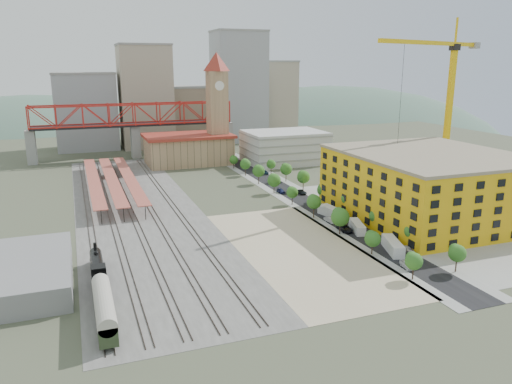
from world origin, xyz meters
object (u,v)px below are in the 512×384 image
object	(u,v)px
locomotive	(98,270)
car_0	(407,265)
clock_tower	(217,98)
tower_crane	(445,86)
coach	(104,309)
site_trailer_b	(357,227)
site_trailer_d	(333,213)
site_trailer_c	(332,212)
construction_building	(429,185)
site_trailer_a	(393,246)

from	to	relation	value
locomotive	car_0	size ratio (longest dim) A/B	4.81
clock_tower	tower_crane	bearing A→B (deg)	-52.16
car_0	tower_crane	bearing A→B (deg)	55.48
coach	site_trailer_b	size ratio (longest dim) A/B	2.01
clock_tower	locomotive	size ratio (longest dim) A/B	2.37
coach	site_trailer_d	distance (m)	77.75
coach	site_trailer_d	world-z (taller)	coach
site_trailer_c	clock_tower	bearing A→B (deg)	80.54
clock_tower	coach	size ratio (longest dim) A/B	2.85
site_trailer_c	construction_building	bearing A→B (deg)	-34.48
clock_tower	coach	xyz separation A→B (m)	(-58.00, -132.28, -25.65)
site_trailer_a	locomotive	bearing A→B (deg)	-168.07
tower_crane	site_trailer_b	size ratio (longest dim) A/B	6.38
clock_tower	car_0	size ratio (longest dim) A/B	11.41
site_trailer_d	tower_crane	bearing A→B (deg)	13.14
site_trailer_a	clock_tower	bearing A→B (deg)	112.40
site_trailer_c	site_trailer_d	size ratio (longest dim) A/B	0.92
locomotive	tower_crane	size ratio (longest dim) A/B	0.38
tower_crane	car_0	distance (m)	84.05
site_trailer_a	tower_crane	bearing A→B (deg)	60.87
site_trailer_a	site_trailer_b	world-z (taller)	site_trailer_a
construction_building	site_trailer_a	xyz separation A→B (m)	(-26.00, -20.30, -8.01)
site_trailer_a	car_0	distance (m)	9.98
locomotive	site_trailer_a	bearing A→B (deg)	-6.67
tower_crane	site_trailer_d	distance (m)	62.88
site_trailer_a	car_0	size ratio (longest dim) A/B	2.25
construction_building	locomotive	distance (m)	93.15
construction_building	site_trailer_b	bearing A→B (deg)	-170.19
site_trailer_c	site_trailer_d	distance (m)	0.68
clock_tower	coach	distance (m)	146.69
coach	site_trailer_c	bearing A→B (deg)	32.31
site_trailer_a	site_trailer_b	xyz separation A→B (m)	(0.00, 15.81, -0.16)
coach	site_trailer_a	size ratio (longest dim) A/B	1.78
clock_tower	tower_crane	world-z (taller)	tower_crane
locomotive	car_0	bearing A→B (deg)	-15.29
site_trailer_c	coach	bearing A→B (deg)	-162.21
tower_crane	site_trailer_a	world-z (taller)	tower_crane
construction_building	site_trailer_c	xyz separation A→B (m)	(-26.00, 9.45, -8.11)
site_trailer_b	site_trailer_c	xyz separation A→B (m)	(0.00, 13.94, 0.05)
site_trailer_b	car_0	size ratio (longest dim) A/B	1.99
tower_crane	locomotive	bearing A→B (deg)	-161.96
clock_tower	coach	world-z (taller)	clock_tower
locomotive	site_trailer_b	distance (m)	66.50
clock_tower	site_trailer_a	size ratio (longest dim) A/B	5.08
site_trailer_a	site_trailer_c	xyz separation A→B (m)	(0.00, 29.75, -0.11)
clock_tower	construction_building	distance (m)	107.36
site_trailer_a	site_trailer_d	distance (m)	29.08
locomotive	site_trailer_d	xyz separation A→B (m)	(66.00, 21.36, -0.64)
construction_building	car_0	distance (m)	42.47
clock_tower	site_trailer_a	world-z (taller)	clock_tower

